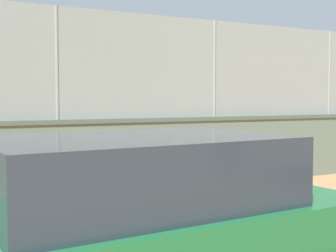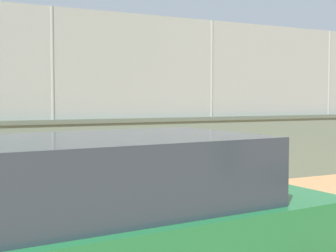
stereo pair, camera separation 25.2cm
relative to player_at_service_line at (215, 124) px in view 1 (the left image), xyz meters
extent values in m
plane|color=tan|center=(3.37, -2.25, -0.87)|extent=(260.00, 260.00, 0.00)
cube|color=slate|center=(1.10, 6.96, -0.17)|extent=(27.33, 0.78, 1.39)
cube|color=#4D594D|center=(1.10, 6.96, 0.56)|extent=(27.33, 0.84, 0.08)
cube|color=gray|center=(1.10, 6.96, 1.61)|extent=(26.78, 0.52, 2.03)
cylinder|color=gray|center=(1.10, 6.96, 1.61)|extent=(0.07, 0.07, 2.03)
cylinder|color=gray|center=(4.45, 7.02, 1.61)|extent=(0.07, 0.07, 2.03)
cylinder|color=gray|center=(7.80, 7.08, 1.61)|extent=(0.07, 0.07, 2.03)
cylinder|color=#591919|center=(0.03, -0.10, -0.50)|extent=(0.21, 0.21, 0.73)
cylinder|color=#591919|center=(-0.07, 0.07, -0.50)|extent=(0.21, 0.21, 0.73)
cylinder|color=#429951|center=(-0.02, -0.02, 0.13)|extent=(0.47, 0.47, 0.54)
cylinder|color=#D8AD84|center=(0.17, -0.23, 0.24)|extent=(0.49, 0.35, 0.16)
cylinder|color=#D8AD84|center=(0.09, 0.38, 0.24)|extent=(0.49, 0.35, 0.16)
sphere|color=#D8AD84|center=(-0.02, -0.02, 0.50)|extent=(0.21, 0.21, 0.21)
cylinder|color=black|center=(-0.02, -0.02, 0.59)|extent=(0.30, 0.30, 0.05)
cylinder|color=black|center=(0.24, 0.47, 0.24)|extent=(0.27, 0.19, 0.04)
ellipsoid|color=#333338|center=(0.43, 0.59, 0.24)|extent=(0.27, 0.18, 0.24)
cylinder|color=navy|center=(6.92, 2.50, -0.51)|extent=(0.19, 0.19, 0.72)
cylinder|color=navy|center=(6.85, 2.31, -0.51)|extent=(0.19, 0.19, 0.72)
cylinder|color=beige|center=(6.88, 2.41, 0.12)|extent=(0.43, 0.43, 0.53)
cylinder|color=#936B4C|center=(6.93, 2.69, 0.23)|extent=(0.51, 0.25, 0.16)
cylinder|color=#936B4C|center=(6.51, 2.24, 0.23)|extent=(0.51, 0.25, 0.16)
sphere|color=#936B4C|center=(6.88, 2.41, 0.49)|extent=(0.20, 0.20, 0.20)
cylinder|color=navy|center=(6.88, 2.41, 0.58)|extent=(0.27, 0.27, 0.05)
cylinder|color=black|center=(6.34, 2.30, 0.23)|extent=(0.30, 0.13, 0.04)
ellipsoid|color=#333338|center=(6.13, 2.37, 0.23)|extent=(0.29, 0.13, 0.24)
cylinder|color=#D8AD84|center=(8.39, 3.69, 0.22)|extent=(0.27, 0.50, 0.16)
sphere|color=#3399D8|center=(0.71, 1.22, -0.83)|extent=(0.08, 0.08, 0.08)
cube|color=#28333D|center=(8.40, 12.21, 0.42)|extent=(2.33, 1.65, 0.52)
cylinder|color=black|center=(7.33, 11.28, -0.56)|extent=(0.63, 0.25, 0.62)
camera|label=1|loc=(9.74, 15.44, 0.96)|focal=49.72mm
camera|label=2|loc=(9.51, 15.55, 0.96)|focal=49.72mm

